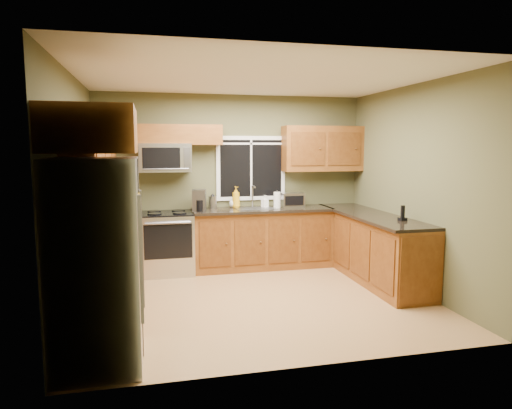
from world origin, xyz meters
name	(u,v)px	position (x,y,z in m)	size (l,w,h in m)	color
floor	(258,299)	(0.00, 0.00, 0.00)	(4.20, 4.20, 0.00)	#A27747
ceiling	(259,77)	(0.00, 0.00, 2.70)	(4.20, 4.20, 0.00)	white
back_wall	(232,181)	(0.00, 1.80, 1.35)	(4.20, 4.20, 0.00)	brown
front_wall	(309,213)	(0.00, -1.80, 1.35)	(4.20, 4.20, 0.00)	brown
left_wall	(74,196)	(-2.10, 0.00, 1.35)	(3.60, 3.60, 0.00)	brown
right_wall	(414,188)	(2.10, 0.00, 1.35)	(3.60, 3.60, 0.00)	brown
window	(251,168)	(0.30, 1.78, 1.55)	(1.12, 0.03, 1.02)	white
base_cabinets_left	(109,263)	(-1.80, 0.48, 0.45)	(0.60, 2.65, 0.90)	brown
countertop_left	(110,226)	(-1.78, 0.48, 0.92)	(0.65, 2.65, 0.04)	black
base_cabinets_back	(262,239)	(0.42, 1.50, 0.45)	(2.17, 0.60, 0.90)	brown
countertop_back	(263,210)	(0.42, 1.48, 0.92)	(2.17, 0.65, 0.04)	black
base_cabinets_peninsula	(371,248)	(1.80, 0.54, 0.45)	(0.60, 2.52, 0.90)	brown
countertop_peninsula	(371,215)	(1.78, 0.55, 0.92)	(0.65, 2.50, 0.04)	black
upper_cabinets_left	(93,149)	(-1.94, 0.48, 1.86)	(0.33, 2.65, 0.72)	brown
upper_cabinets_back_left	(178,135)	(-0.85, 1.64, 2.07)	(1.30, 0.33, 0.30)	brown
upper_cabinets_back_right	(322,149)	(1.45, 1.64, 1.86)	(1.30, 0.33, 0.72)	brown
upper_cabinet_over_fridge	(91,130)	(-1.74, -1.30, 2.03)	(0.72, 0.90, 0.38)	brown
refrigerator	(97,263)	(-1.74, -1.30, 0.90)	(0.74, 0.90, 1.80)	#B7B7BC
range	(168,243)	(-1.05, 1.47, 0.47)	(0.76, 0.69, 0.94)	#B7B7BC
microwave	(165,158)	(-1.05, 1.61, 1.73)	(0.76, 0.41, 0.42)	#B7B7BC
sink	(255,208)	(0.30, 1.49, 0.95)	(0.60, 0.42, 0.36)	slate
toaster_oven	(292,200)	(0.92, 1.56, 1.05)	(0.36, 0.29, 0.22)	#B7B7BC
coffee_maker	(199,201)	(-0.57, 1.43, 1.09)	(0.23, 0.29, 0.32)	slate
kettle	(213,201)	(-0.34, 1.64, 1.05)	(0.17, 0.17, 0.24)	#B7B7BC
paper_towel_roll	(277,200)	(0.65, 1.48, 1.06)	(0.13, 0.13, 0.27)	white
soap_bottle_a	(236,197)	(0.03, 1.65, 1.11)	(0.13, 0.13, 0.33)	gold
soap_bottle_b	(265,201)	(0.48, 1.59, 1.04)	(0.09, 0.09, 0.19)	white
soap_bottle_c	(234,202)	(0.00, 1.69, 1.03)	(0.14, 0.14, 0.19)	white
cordless_phone	(403,216)	(1.90, -0.09, 1.00)	(0.10, 0.10, 0.20)	black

